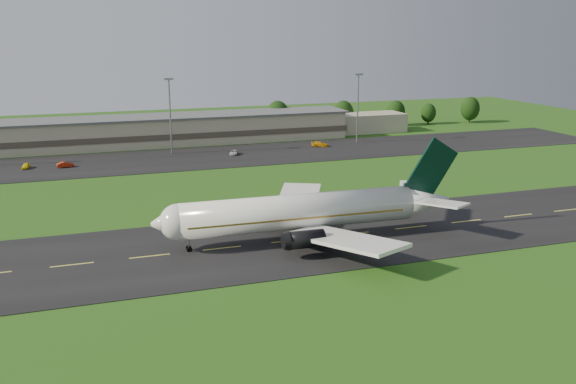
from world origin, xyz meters
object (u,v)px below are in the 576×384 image
object	(u,v)px
light_mast_centre	(170,107)
service_vehicle_c	(234,153)
light_mast_east	(358,100)
service_vehicle_a	(26,166)
airliner	(303,212)
service_vehicle_b	(65,165)
service_vehicle_d	(320,144)
terminal	(167,130)

from	to	relation	value
light_mast_centre	service_vehicle_c	bearing A→B (deg)	-24.13
light_mast_east	service_vehicle_a	world-z (taller)	light_mast_east
airliner	light_mast_centre	distance (m)	80.86
service_vehicle_a	service_vehicle_b	bearing A→B (deg)	-2.00
airliner	service_vehicle_a	bearing A→B (deg)	123.43
light_mast_centre	service_vehicle_c	distance (m)	20.90
service_vehicle_c	light_mast_east	bearing A→B (deg)	36.66
service_vehicle_b	service_vehicle_d	bearing A→B (deg)	-91.67
light_mast_east	terminal	bearing A→B (deg)	163.20
light_mast_centre	service_vehicle_a	world-z (taller)	light_mast_centre
airliner	service_vehicle_a	size ratio (longest dim) A/B	13.59
terminal	service_vehicle_d	size ratio (longest dim) A/B	29.65
airliner	service_vehicle_a	xyz separation A→B (m)	(-44.81, 72.36, -3.92)
terminal	service_vehicle_a	bearing A→B (deg)	-147.80
airliner	light_mast_east	distance (m)	92.99
light_mast_east	service_vehicle_a	distance (m)	92.57
terminal	service_vehicle_d	distance (m)	45.02
airliner	service_vehicle_c	xyz separation A→B (m)	(7.25, 73.04, -3.97)
light_mast_centre	light_mast_east	size ratio (longest dim) A/B	1.00
terminal	service_vehicle_b	size ratio (longest dim) A/B	35.81
airliner	service_vehicle_d	bearing A→B (deg)	68.05
airliner	service_vehicle_b	world-z (taller)	airliner
airliner	service_vehicle_b	size ratio (longest dim) A/B	12.67
terminal	service_vehicle_b	distance (m)	38.55
service_vehicle_d	terminal	bearing A→B (deg)	87.46
airliner	light_mast_centre	xyz separation A→B (m)	(-8.33, 80.02, 8.08)
light_mast_centre	service_vehicle_d	size ratio (longest dim) A/B	4.16
airliner	light_mast_centre	world-z (taller)	light_mast_centre
service_vehicle_b	service_vehicle_c	world-z (taller)	service_vehicle_b
terminal	service_vehicle_b	xyz separation A→B (m)	(-28.79, -25.44, -3.22)
service_vehicle_a	service_vehicle_c	xyz separation A→B (m)	(52.06, 0.68, -0.05)
service_vehicle_d	service_vehicle_a	bearing A→B (deg)	116.23
airliner	light_mast_east	size ratio (longest dim) A/B	2.52
terminal	service_vehicle_a	world-z (taller)	terminal
terminal	service_vehicle_a	xyz separation A→B (m)	(-37.87, -23.85, -3.25)
light_mast_east	service_vehicle_c	distance (m)	41.80
service_vehicle_a	service_vehicle_b	world-z (taller)	service_vehicle_b
service_vehicle_d	light_mast_centre	bearing A→B (deg)	108.67
airliner	service_vehicle_d	xyz separation A→B (m)	(33.62, 76.92, -3.85)
service_vehicle_c	service_vehicle_d	distance (m)	26.65
light_mast_centre	airliner	bearing A→B (deg)	-84.06
light_mast_east	service_vehicle_d	distance (m)	17.95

